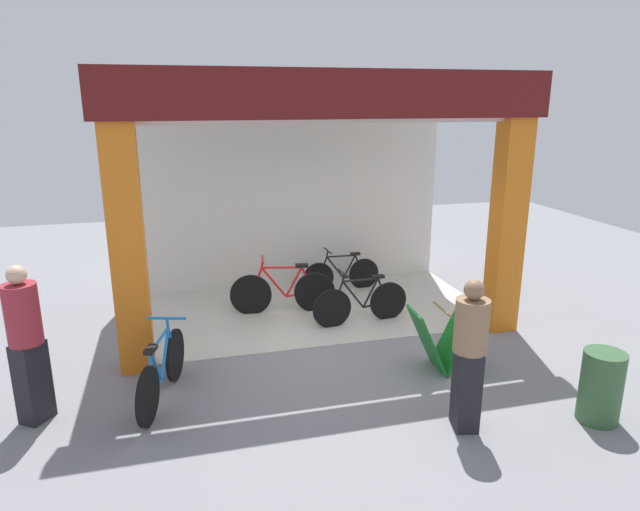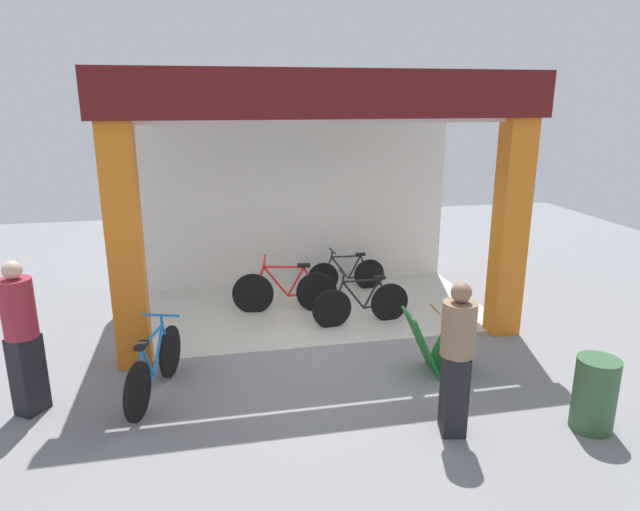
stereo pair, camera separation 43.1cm
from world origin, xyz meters
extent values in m
plane|color=gray|center=(0.00, 0.00, 0.00)|extent=(19.49, 19.49, 0.00)
cube|color=beige|center=(0.00, 1.48, 0.01)|extent=(5.74, 2.95, 0.02)
cube|color=silver|center=(0.00, 2.95, 1.59)|extent=(5.74, 0.12, 3.17)
cube|color=orange|center=(-2.66, 0.00, 1.59)|extent=(0.42, 0.36, 3.17)
cube|color=orange|center=(2.66, 0.00, 1.59)|extent=(0.42, 0.36, 3.17)
cube|color=#591414|center=(0.00, -0.15, 3.48)|extent=(5.94, 0.20, 0.61)
cube|color=silver|center=(0.00, 1.48, 3.14)|extent=(5.74, 2.95, 0.06)
cylinder|color=black|center=(1.13, 0.74, 0.31)|extent=(0.62, 0.10, 0.62)
cylinder|color=black|center=(0.17, 0.65, 0.31)|extent=(0.62, 0.10, 0.62)
cylinder|color=black|center=(0.90, 0.72, 0.29)|extent=(0.42, 0.07, 0.08)
cylinder|color=black|center=(0.81, 0.71, 0.49)|extent=(0.27, 0.06, 0.47)
cylinder|color=black|center=(0.52, 0.68, 0.50)|extent=(0.38, 0.07, 0.49)
cylinder|color=black|center=(0.64, 0.70, 0.72)|extent=(0.60, 0.09, 0.05)
cylinder|color=black|center=(1.02, 0.73, 0.51)|extent=(0.21, 0.05, 0.42)
cylinder|color=black|center=(0.26, 0.66, 0.52)|extent=(0.19, 0.05, 0.43)
cylinder|color=black|center=(0.35, 0.67, 0.79)|extent=(0.06, 0.04, 0.13)
cylinder|color=black|center=(0.36, 0.67, 0.86)|extent=(0.07, 0.44, 0.03)
cube|color=black|center=(0.93, 0.72, 0.74)|extent=(0.20, 0.11, 0.05)
cylinder|color=black|center=(0.08, 1.38, 0.34)|extent=(0.68, 0.14, 0.68)
cylinder|color=black|center=(-0.96, 1.52, 0.34)|extent=(0.68, 0.14, 0.68)
cylinder|color=red|center=(-0.17, 1.41, 0.31)|extent=(0.46, 0.10, 0.09)
cylinder|color=red|center=(-0.26, 1.42, 0.53)|extent=(0.30, 0.08, 0.51)
cylinder|color=red|center=(-0.58, 1.47, 0.54)|extent=(0.42, 0.09, 0.53)
cylinder|color=red|center=(-0.45, 1.45, 0.79)|extent=(0.65, 0.12, 0.05)
cylinder|color=red|center=(-0.04, 1.39, 0.56)|extent=(0.23, 0.07, 0.45)
cylinder|color=red|center=(-0.86, 1.50, 0.57)|extent=(0.21, 0.06, 0.47)
cylinder|color=red|center=(-0.76, 1.49, 0.86)|extent=(0.06, 0.04, 0.14)
cylinder|color=red|center=(-0.75, 1.49, 0.93)|extent=(0.10, 0.47, 0.03)
cube|color=black|center=(-0.13, 1.40, 0.81)|extent=(0.22, 0.13, 0.05)
cylinder|color=black|center=(1.25, 2.30, 0.29)|extent=(0.57, 0.06, 0.57)
cylinder|color=black|center=(0.37, 2.25, 0.29)|extent=(0.57, 0.06, 0.57)
cylinder|color=black|center=(1.04, 2.29, 0.26)|extent=(0.39, 0.05, 0.07)
cylinder|color=black|center=(0.97, 2.28, 0.45)|extent=(0.25, 0.04, 0.43)
cylinder|color=black|center=(0.69, 2.27, 0.46)|extent=(0.35, 0.05, 0.45)
cylinder|color=black|center=(0.80, 2.27, 0.66)|extent=(0.55, 0.06, 0.05)
cylinder|color=black|center=(1.16, 2.29, 0.47)|extent=(0.19, 0.04, 0.38)
cylinder|color=black|center=(0.46, 2.26, 0.48)|extent=(0.17, 0.04, 0.40)
cylinder|color=black|center=(0.54, 2.26, 0.73)|extent=(0.05, 0.03, 0.12)
cylinder|color=black|center=(0.55, 2.26, 0.79)|extent=(0.05, 0.40, 0.03)
cube|color=black|center=(1.08, 2.29, 0.68)|extent=(0.18, 0.09, 0.04)
cylinder|color=black|center=(-2.48, -1.40, 0.33)|extent=(0.23, 0.64, 0.66)
cylinder|color=black|center=(-2.19, -0.43, 0.33)|extent=(0.23, 0.64, 0.66)
cylinder|color=blue|center=(-2.41, -1.17, 0.30)|extent=(0.16, 0.43, 0.09)
cylinder|color=blue|center=(-2.39, -1.08, 0.52)|extent=(0.12, 0.28, 0.49)
cylinder|color=blue|center=(-2.29, -0.78, 0.53)|extent=(0.15, 0.40, 0.52)
cylinder|color=blue|center=(-2.33, -0.90, 0.77)|extent=(0.22, 0.61, 0.05)
cylinder|color=blue|center=(-2.45, -1.29, 0.54)|extent=(0.10, 0.22, 0.44)
cylinder|color=blue|center=(-2.22, -0.53, 0.55)|extent=(0.09, 0.20, 0.46)
cylinder|color=blue|center=(-2.24, -0.61, 0.84)|extent=(0.05, 0.06, 0.14)
cylinder|color=blue|center=(-2.24, -0.62, 0.90)|extent=(0.45, 0.17, 0.03)
cube|color=black|center=(-2.42, -1.21, 0.79)|extent=(0.15, 0.22, 0.05)
cube|color=#197226|center=(0.96, -1.02, 0.42)|extent=(0.43, 0.56, 0.85)
cube|color=#197226|center=(1.34, -1.03, 0.42)|extent=(0.43, 0.56, 0.85)
cylinder|color=olive|center=(1.15, -1.03, 0.83)|extent=(0.06, 0.55, 0.03)
cube|color=black|center=(0.80, -2.33, 0.45)|extent=(0.30, 0.36, 0.89)
cylinder|color=#8C6B4C|center=(0.80, -2.33, 1.18)|extent=(0.41, 0.41, 0.57)
sphere|color=#8C664C|center=(0.80, -2.33, 1.57)|extent=(0.21, 0.21, 0.21)
cube|color=black|center=(-3.69, -0.99, 0.46)|extent=(0.38, 0.40, 0.91)
cylinder|color=maroon|center=(-3.69, -0.99, 1.24)|extent=(0.49, 0.49, 0.66)
sphere|color=#D8AD8C|center=(-3.69, -0.99, 1.68)|extent=(0.20, 0.20, 0.20)
cylinder|color=#335933|center=(2.29, -2.58, 0.40)|extent=(0.44, 0.44, 0.81)
camera|label=1|loc=(-2.06, -7.08, 3.42)|focal=31.44mm
camera|label=2|loc=(-1.64, -7.18, 3.42)|focal=31.44mm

